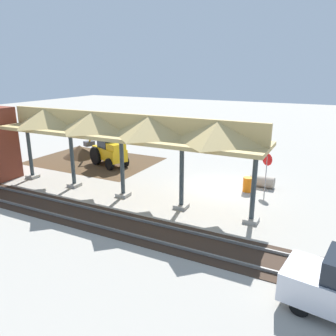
% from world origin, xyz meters
% --- Properties ---
extents(ground_plane, '(120.00, 120.00, 0.00)m').
position_xyz_m(ground_plane, '(0.00, 0.00, 0.00)').
color(ground_plane, '#9E998E').
extents(dirt_work_zone, '(9.88, 7.00, 0.01)m').
position_xyz_m(dirt_work_zone, '(11.57, -1.34, 0.00)').
color(dirt_work_zone, '#4C3823').
rests_on(dirt_work_zone, ground).
extents(platform_canopy, '(16.33, 3.20, 4.90)m').
position_xyz_m(platform_canopy, '(4.96, 4.11, 4.17)').
color(platform_canopy, '#9E998E').
rests_on(platform_canopy, ground).
extents(rail_tracks, '(60.00, 2.58, 0.15)m').
position_xyz_m(rail_tracks, '(0.00, 7.31, 0.03)').
color(rail_tracks, slate).
rests_on(rail_tracks, ground).
extents(stop_sign, '(0.66, 0.43, 2.42)m').
position_xyz_m(stop_sign, '(-2.33, -0.51, 1.75)').
color(stop_sign, gray).
rests_on(stop_sign, ground).
extents(backhoe, '(5.30, 3.18, 2.82)m').
position_xyz_m(backhoe, '(9.77, -0.92, 1.26)').
color(backhoe, '#EAB214').
rests_on(backhoe, ground).
extents(dirt_mound, '(5.76, 5.76, 2.01)m').
position_xyz_m(dirt_mound, '(13.51, -1.81, 0.00)').
color(dirt_mound, '#4C3823').
rests_on(dirt_mound, ground).
extents(concrete_pipe, '(1.54, 0.75, 0.71)m').
position_xyz_m(concrete_pipe, '(-2.00, -1.27, 0.36)').
color(concrete_pipe, '#9E9384').
rests_on(concrete_pipe, ground).
extents(traffic_barrel, '(0.56, 0.56, 0.90)m').
position_xyz_m(traffic_barrel, '(-1.38, 0.00, 0.45)').
color(traffic_barrel, orange).
rests_on(traffic_barrel, ground).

